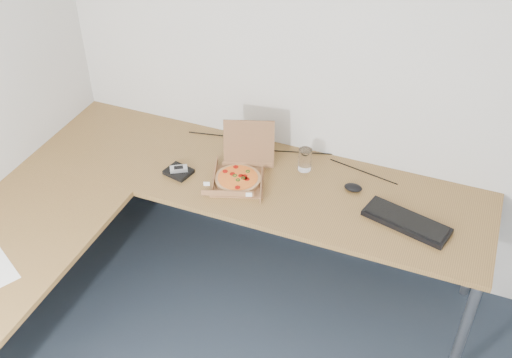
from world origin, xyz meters
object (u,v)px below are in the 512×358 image
at_px(desk, 165,215).
at_px(keyboard, 406,222).
at_px(pizza_box, 239,175).
at_px(wallet, 179,172).
at_px(drinking_glass, 305,160).

xyz_separation_m(desk, keyboard, (1.15, 0.36, 0.04)).
bearing_deg(keyboard, desk, -147.98).
xyz_separation_m(pizza_box, wallet, (-0.33, -0.07, -0.02)).
xyz_separation_m(drinking_glass, wallet, (-0.62, -0.29, -0.05)).
distance_m(desk, keyboard, 1.20).
bearing_deg(desk, keyboard, 17.26).
height_order(drinking_glass, wallet, drinking_glass).
bearing_deg(pizza_box, desk, -143.30).
distance_m(desk, wallet, 0.31).
bearing_deg(desk, pizza_box, 55.88).
relative_size(pizza_box, drinking_glass, 2.48).
bearing_deg(keyboard, pizza_box, -166.20).
bearing_deg(wallet, keyboard, 15.46).
xyz_separation_m(pizza_box, keyboard, (0.89, -0.01, -0.02)).
height_order(pizza_box, keyboard, pizza_box).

